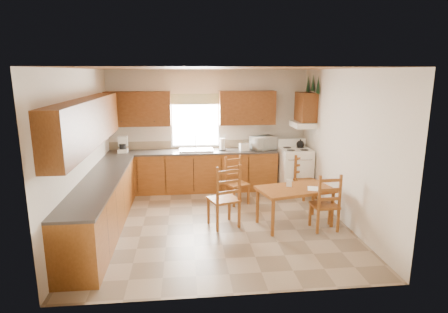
{
  "coord_description": "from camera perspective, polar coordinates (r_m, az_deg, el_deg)",
  "views": [
    {
      "loc": [
        -0.55,
        -6.26,
        2.65
      ],
      "look_at": [
        0.15,
        0.3,
        1.15
      ],
      "focal_mm": 30.0,
      "sensor_mm": 36.0,
      "label": 1
    }
  ],
  "objects": [
    {
      "name": "microwave",
      "position": [
        8.54,
        6.02,
        2.07
      ],
      "size": [
        0.59,
        0.52,
        0.3
      ],
      "primitive_type": "imported",
      "rotation": [
        0.0,
        0.0,
        0.39
      ],
      "color": "white",
      "rests_on": "counter_back"
    },
    {
      "name": "upper_cab_back_left",
      "position": [
        8.44,
        -12.95,
        7.09
      ],
      "size": [
        1.41,
        0.33,
        0.75
      ],
      "primitive_type": "cube",
      "color": "brown",
      "rests_on": "wall_back"
    },
    {
      "name": "window_valance",
      "position": [
        8.47,
        -4.43,
        8.71
      ],
      "size": [
        1.19,
        0.01,
        0.24
      ],
      "primitive_type": "cube",
      "color": "#5E793D",
      "rests_on": "wall_back"
    },
    {
      "name": "table_paper",
      "position": [
        6.65,
        13.51,
        -4.78
      ],
      "size": [
        0.27,
        0.32,
        0.0
      ],
      "primitive_type": "cube",
      "rotation": [
        0.0,
        0.0,
        -0.31
      ],
      "color": "white",
      "rests_on": "dining_table"
    },
    {
      "name": "pine_decal_c",
      "position": [
        8.68,
        12.68,
        10.73
      ],
      "size": [
        0.22,
        0.22,
        0.36
      ],
      "primitive_type": "cone",
      "color": "#13321B",
      "rests_on": "wall_right"
    },
    {
      "name": "paper_towel",
      "position": [
        8.37,
        -0.26,
        1.86
      ],
      "size": [
        0.13,
        0.13,
        0.28
      ],
      "primitive_type": "cylinder",
      "rotation": [
        0.0,
        0.0,
        -0.1
      ],
      "color": "white",
      "rests_on": "counter_back"
    },
    {
      "name": "counter_left",
      "position": [
        6.5,
        -18.32,
        -3.46
      ],
      "size": [
        0.63,
        3.6,
        0.04
      ],
      "primitive_type": "cube",
      "color": "#413B37",
      "rests_on": "lower_cab_left"
    },
    {
      "name": "chair_near_right",
      "position": [
        6.62,
        15.1,
        -6.61
      ],
      "size": [
        0.44,
        0.42,
        1.0
      ],
      "primitive_type": "cube",
      "rotation": [
        0.0,
        0.0,
        3.19
      ],
      "color": "brown",
      "rests_on": "floor"
    },
    {
      "name": "floor",
      "position": [
        6.81,
        -1.0,
        -10.07
      ],
      "size": [
        4.5,
        4.5,
        0.0
      ],
      "primitive_type": "plane",
      "color": "#8D785E",
      "rests_on": "ground"
    },
    {
      "name": "counter_back",
      "position": [
        8.39,
        -4.76,
        0.73
      ],
      "size": [
        3.75,
        0.63,
        0.04
      ],
      "primitive_type": "cube",
      "color": "#413B37",
      "rests_on": "lower_cab_back"
    },
    {
      "name": "toaster",
      "position": [
        8.39,
        3.09,
        1.47
      ],
      "size": [
        0.22,
        0.17,
        0.16
      ],
      "primitive_type": "cube",
      "rotation": [
        0.0,
        0.0,
        0.21
      ],
      "color": "white",
      "rests_on": "counter_back"
    },
    {
      "name": "wall_left",
      "position": [
        6.61,
        -20.86,
        0.63
      ],
      "size": [
        4.5,
        4.5,
        0.0
      ],
      "primitive_type": "plane",
      "color": "beige",
      "rests_on": "floor"
    },
    {
      "name": "window_pane",
      "position": [
        8.55,
        -4.38,
        5.38
      ],
      "size": [
        1.05,
        0.01,
        1.1
      ],
      "primitive_type": "cube",
      "color": "white",
      "rests_on": "wall_back"
    },
    {
      "name": "lower_cab_back",
      "position": [
        8.5,
        -4.7,
        -2.3
      ],
      "size": [
        3.75,
        0.6,
        0.88
      ],
      "primitive_type": "cube",
      "color": "brown",
      "rests_on": "floor"
    },
    {
      "name": "pine_decal_a",
      "position": [
        8.08,
        14.14,
        10.52
      ],
      "size": [
        0.22,
        0.22,
        0.36
      ],
      "primitive_type": "cone",
      "color": "#13321B",
      "rests_on": "wall_right"
    },
    {
      "name": "backsplash",
      "position": [
        8.65,
        -4.82,
        1.84
      ],
      "size": [
        3.75,
        0.01,
        0.18
      ],
      "primitive_type": "cube",
      "color": "#8D7A5D",
      "rests_on": "counter_back"
    },
    {
      "name": "stove",
      "position": [
        8.51,
        10.72,
        -2.17
      ],
      "size": [
        0.67,
        0.69,
        0.97
      ],
      "primitive_type": "cube",
      "rotation": [
        0.0,
        0.0,
        0.03
      ],
      "color": "white",
      "rests_on": "floor"
    },
    {
      "name": "wall_front",
      "position": [
        4.25,
        1.63,
        -5.0
      ],
      "size": [
        4.5,
        4.5,
        0.0
      ],
      "primitive_type": "plane",
      "color": "beige",
      "rests_on": "floor"
    },
    {
      "name": "range_hood",
      "position": [
        8.39,
        11.92,
        4.8
      ],
      "size": [
        0.44,
        0.62,
        0.12
      ],
      "primitive_type": "cube",
      "color": "white",
      "rests_on": "wall_right"
    },
    {
      "name": "lower_cab_left",
      "position": [
        6.64,
        -18.04,
        -7.27
      ],
      "size": [
        0.6,
        3.6,
        0.88
      ],
      "primitive_type": "cube",
      "color": "brown",
      "rests_on": "floor"
    },
    {
      "name": "table_card",
      "position": [
        6.66,
        9.87,
        -4.04
      ],
      "size": [
        0.1,
        0.05,
        0.13
      ],
      "primitive_type": "cube",
      "rotation": [
        0.0,
        0.0,
        -0.37
      ],
      "color": "white",
      "rests_on": "dining_table"
    },
    {
      "name": "wall_back",
      "position": [
        8.62,
        -2.37,
        4.13
      ],
      "size": [
        4.5,
        4.5,
        0.0
      ],
      "primitive_type": "plane",
      "color": "beige",
      "rests_on": "floor"
    },
    {
      "name": "sink_basin",
      "position": [
        8.39,
        -4.25,
        1.01
      ],
      "size": [
        0.75,
        0.45,
        0.04
      ],
      "primitive_type": "cube",
      "color": "silver",
      "rests_on": "counter_back"
    },
    {
      "name": "upper_cab_left",
      "position": [
        6.35,
        -20.12,
        4.85
      ],
      "size": [
        0.33,
        3.6,
        0.75
      ],
      "primitive_type": "cube",
      "color": "brown",
      "rests_on": "wall_left"
    },
    {
      "name": "dining_table",
      "position": [
        6.74,
        10.68,
        -7.47
      ],
      "size": [
        1.4,
        1.0,
        0.68
      ],
      "primitive_type": "cube",
      "rotation": [
        0.0,
        0.0,
        0.23
      ],
      "color": "brown",
      "rests_on": "floor"
    },
    {
      "name": "coffeemaker",
      "position": [
        8.47,
        -15.18,
        1.63
      ],
      "size": [
        0.21,
        0.24,
        0.31
      ],
      "primitive_type": "cube",
      "rotation": [
        0.0,
        0.0,
        0.15
      ],
      "color": "white",
      "rests_on": "counter_back"
    },
    {
      "name": "pine_decal_b",
      "position": [
        8.38,
        13.4,
        10.9
      ],
      "size": [
        0.22,
        0.22,
        0.36
      ],
      "primitive_type": "cone",
      "color": "#13321B",
      "rests_on": "wall_right"
    },
    {
      "name": "chair_near_left",
      "position": [
        6.51,
        -0.06,
        -5.92
      ],
      "size": [
        0.59,
        0.58,
        1.12
      ],
      "primitive_type": "cube",
      "rotation": [
        0.0,
        0.0,
        3.48
      ],
      "color": "brown",
      "rests_on": "floor"
    },
    {
      "name": "ceiling",
      "position": [
        6.28,
        -1.1,
        13.27
      ],
      "size": [
        4.5,
        4.5,
        0.0
      ],
      "primitive_type": "plane",
      "color": "brown",
      "rests_on": "floor"
    },
    {
      "name": "chair_far_left",
      "position": [
        7.63,
        2.02,
        -3.74
      ],
      "size": [
        0.52,
        0.51,
        0.96
      ],
      "primitive_type": "cube",
      "rotation": [
        0.0,
        0.0,
        0.41
      ],
      "color": "brown",
      "rests_on": "floor"
    },
    {
      "name": "upper_cab_back_right",
      "position": [
        8.5,
        3.54,
        7.42
      ],
      "size": [
        1.25,
        0.33,
        0.75
      ],
      "primitive_type": "cube",
      "color": "brown",
      "rests_on": "wall_back"
    },
    {
      "name": "wall_right",
      "position": [
        6.97,
        17.7,
        1.46
      ],
      "size": [
        4.5,
        4.5,
        0.0
      ],
      "primitive_type": "plane",
      "color": "beige",
      "rests_on": "floor"
    },
    {
      "name": "upper_cab_stove",
      "position": [
        8.36,
        12.37,
        7.38
      ],
      "size": [
        0.33,
        0.62,
        0.62
      ],
      "primitive_type": "cube",
      "color": "brown",
      "rests_on": "wall_right"
    },
    {
      "name": "window_frame",
      "position": [
        8.55,
        -4.38,
        5.38
      ],
      "size": [
        1.13,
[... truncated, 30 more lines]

